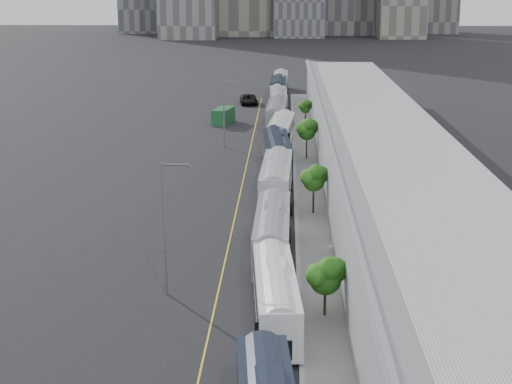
# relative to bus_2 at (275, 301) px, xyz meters

# --- Properties ---
(sidewalk) EXTENTS (10.00, 170.00, 0.12)m
(sidewalk) POSITION_rel_bus_2_xyz_m (6.43, 21.16, -1.48)
(sidewalk) COLOR gray
(sidewalk) RESTS_ON ground
(lane_line) EXTENTS (0.12, 160.00, 0.02)m
(lane_line) POSITION_rel_bus_2_xyz_m (-4.07, 21.16, -1.53)
(lane_line) COLOR gold
(lane_line) RESTS_ON ground
(depot) EXTENTS (12.45, 160.40, 7.20)m
(depot) POSITION_rel_bus_2_xyz_m (10.42, 21.16, 1.98)
(depot) COLOR gray
(depot) RESTS_ON ground
(bus_2) EXTENTS (3.34, 12.59, 3.64)m
(bus_2) POSITION_rel_bus_2_xyz_m (0.00, 0.00, 0.00)
(bus_2) COLOR white
(bus_2) RESTS_ON ground
(bus_3) EXTENTS (2.94, 13.25, 3.87)m
(bus_3) POSITION_rel_bus_2_xyz_m (-0.43, 12.68, 0.10)
(bus_3) COLOR gray
(bus_3) RESTS_ON ground
(bus_4) EXTENTS (3.23, 14.08, 4.09)m
(bus_4) POSITION_rel_bus_2_xyz_m (-0.33, 29.13, 0.19)
(bus_4) COLOR #ADAFB8
(bus_4) RESTS_ON ground
(bus_5) EXTENTS (3.68, 13.78, 3.98)m
(bus_5) POSITION_rel_bus_2_xyz_m (-0.44, 42.95, 0.15)
(bus_5) COLOR black
(bus_5) RESTS_ON ground
(bus_6) EXTENTS (3.68, 13.69, 3.96)m
(bus_6) POSITION_rel_bus_2_xyz_m (-0.06, 55.62, 0.14)
(bus_6) COLOR silver
(bus_6) RESTS_ON ground
(bus_7) EXTENTS (3.06, 13.73, 4.00)m
(bus_7) POSITION_rel_bus_2_xyz_m (-0.85, 69.37, 0.15)
(bus_7) COLOR slate
(bus_7) RESTS_ON ground
(bus_8) EXTENTS (3.12, 13.65, 3.97)m
(bus_8) POSITION_rel_bus_2_xyz_m (-0.78, 84.21, 0.14)
(bus_8) COLOR #9FA0A9
(bus_8) RESTS_ON ground
(bus_9) EXTENTS (3.07, 13.88, 4.05)m
(bus_9) POSITION_rel_bus_2_xyz_m (-0.91, 99.29, 0.18)
(bus_9) COLOR black
(bus_9) RESTS_ON ground
(bus_10) EXTENTS (2.98, 13.39, 3.91)m
(bus_10) POSITION_rel_bus_2_xyz_m (-0.55, 110.28, 0.12)
(bus_10) COLOR silver
(bus_10) RESTS_ON ground
(tree_1) EXTENTS (2.11, 2.11, 3.98)m
(tree_1) POSITION_rel_bus_2_xyz_m (3.17, 1.19, 1.38)
(tree_1) COLOR black
(tree_1) RESTS_ON ground
(tree_2) EXTENTS (2.08, 2.08, 4.59)m
(tree_2) POSITION_rel_bus_2_xyz_m (3.18, 24.60, 1.99)
(tree_2) COLOR black
(tree_2) RESTS_ON ground
(tree_3) EXTENTS (2.24, 2.24, 4.97)m
(tree_3) POSITION_rel_bus_2_xyz_m (3.11, 48.25, 2.29)
(tree_3) COLOR black
(tree_3) RESTS_ON ground
(tree_4) EXTENTS (1.52, 1.52, 3.74)m
(tree_4) POSITION_rel_bus_2_xyz_m (3.46, 71.22, 1.40)
(tree_4) COLOR black
(tree_4) RESTS_ON ground
(street_lamp_near) EXTENTS (2.04, 0.22, 9.32)m
(street_lamp_near) POSITION_rel_bus_2_xyz_m (-7.46, 4.64, 3.82)
(street_lamp_near) COLOR #59595E
(street_lamp_near) RESTS_ON ground
(street_lamp_far) EXTENTS (2.04, 0.22, 8.75)m
(street_lamp_far) POSITION_rel_bus_2_xyz_m (-7.35, 55.19, 3.52)
(street_lamp_far) COLOR #59595E
(street_lamp_far) RESTS_ON ground
(shipping_container) EXTENTS (3.35, 5.78, 2.39)m
(shipping_container) POSITION_rel_bus_2_xyz_m (-9.06, 73.18, -0.34)
(shipping_container) COLOR #164825
(shipping_container) RESTS_ON ground
(suv) EXTENTS (3.60, 6.58, 1.75)m
(suv) POSITION_rel_bus_2_xyz_m (-6.10, 93.10, -0.66)
(suv) COLOR black
(suv) RESTS_ON ground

